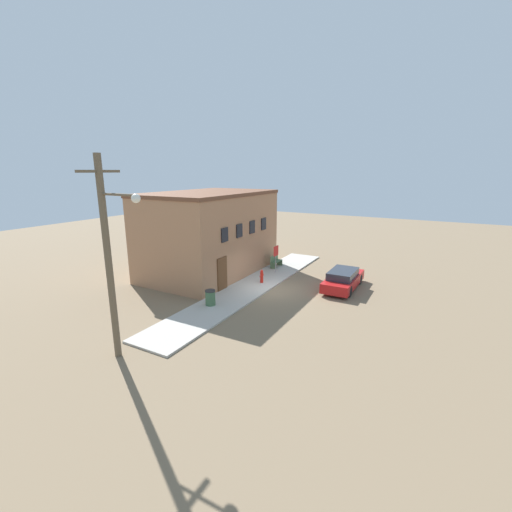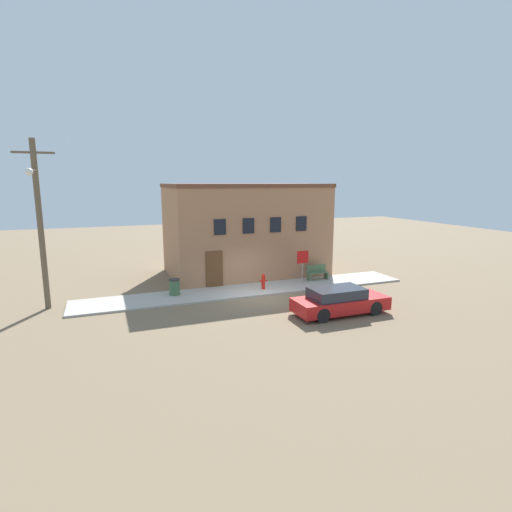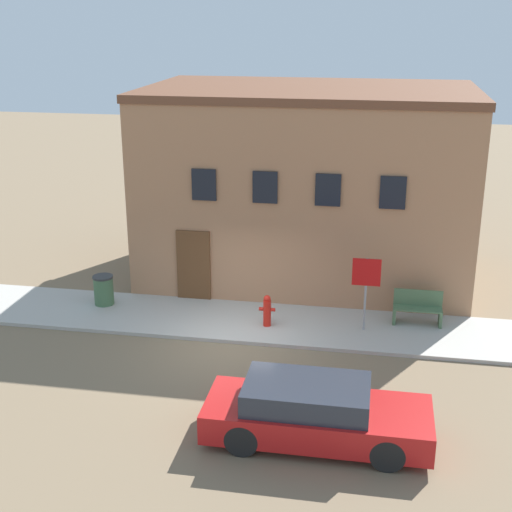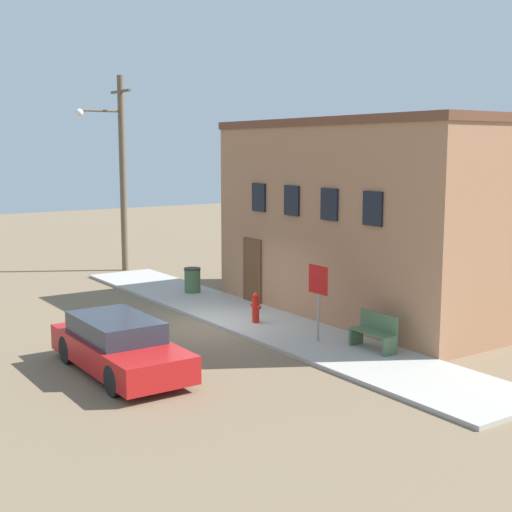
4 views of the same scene
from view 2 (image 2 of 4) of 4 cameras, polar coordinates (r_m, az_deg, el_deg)
ground_plane at (r=21.67m, az=0.32°, el=-5.87°), size 80.00×80.00×0.00m
sidewalk at (r=22.84m, az=-0.90°, el=-4.88°), size 19.09×2.64×0.10m
brick_building at (r=26.76m, az=-1.62°, el=3.85°), size 10.06×6.25×6.01m
fire_hydrant at (r=22.75m, az=1.05°, el=-3.66°), size 0.44×0.21×0.89m
stop_sign at (r=23.79m, az=6.67°, el=-0.68°), size 0.75×0.06×2.02m
bench at (r=25.26m, az=8.75°, el=-2.37°), size 1.31×0.44×0.93m
trash_bin at (r=22.06m, az=-11.57°, el=-4.35°), size 0.59×0.59×0.87m
utility_pole at (r=21.39m, az=-28.53°, el=4.46°), size 1.80×2.09×8.10m
parked_car at (r=19.21m, az=11.84°, el=-6.32°), size 4.51×1.71×1.27m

